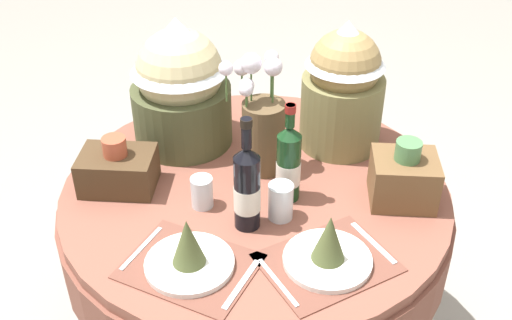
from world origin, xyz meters
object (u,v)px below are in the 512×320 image
Objects in this scene: dining_table at (255,220)px; flower_vase at (262,125)px; place_setting_right at (328,250)px; gift_tub_back_right at (344,81)px; wine_bottle_centre at (289,163)px; place_setting_left at (189,254)px; tumbler_near_right at (202,192)px; woven_basket_side_right at (404,177)px; wine_bottle_left at (247,187)px; tumbler_near_left at (281,201)px; gift_tub_back_left at (180,80)px; woven_basket_side_left at (118,169)px.

flower_vase reaches higher than dining_table.
place_setting_right is 0.64m from gift_tub_back_right.
wine_bottle_centre is at bearing -117.64° from gift_tub_back_right.
wine_bottle_centre is at bearing 52.27° from place_setting_left.
place_setting_left is 4.18× the size of tumbler_near_right.
woven_basket_side_right is (0.45, -0.03, 0.22)m from dining_table.
wine_bottle_left is (-0.02, -0.30, -0.02)m from flower_vase.
gift_tub_back_left reaches higher than tumbler_near_left.
wine_bottle_left is 1.56× the size of woven_basket_side_left.
tumbler_near_left is at bearing -162.97° from woven_basket_side_right.
wine_bottle_centre is at bearing -60.22° from flower_vase.
wine_bottle_centre reaches higher than woven_basket_side_right.
dining_table is 10.89× the size of tumbler_near_left.
wine_bottle_centre reaches higher than woven_basket_side_left.
gift_tub_back_left is (-0.28, 0.15, 0.08)m from flower_vase.
place_setting_right reaches higher than dining_table.
tumbler_near_right is at bearing -127.11° from flower_vase.
woven_basket_side_left is (-0.64, 0.30, 0.02)m from place_setting_right.
place_setting_right is 0.95× the size of gift_tub_back_right.
tumbler_near_right is at bearing -172.96° from woven_basket_side_right.
wine_bottle_centre is 1.42× the size of woven_basket_side_left.
gift_tub_back_right is (0.28, 0.46, 0.10)m from wine_bottle_left.
place_setting_left is at bearing -108.46° from flower_vase.
dining_table is at bearing -96.17° from flower_vase.
gift_tub_back_right is (0.19, 0.42, 0.18)m from tumbler_near_left.
flower_vase is at bearing 52.89° from tumbler_near_right.
woven_basket_side_left is at bearing -118.84° from gift_tub_back_left.
dining_table is 2.75× the size of gift_tub_back_left.
tumbler_near_left reaches higher than tumbler_near_right.
tumbler_near_left is 0.56m from gift_tub_back_left.
flower_vase is at bearing -27.41° from gift_tub_back_left.
tumbler_near_left is (0.07, -0.25, -0.10)m from flower_vase.
tumbler_near_right is at bearing 90.65° from place_setting_left.
place_setting_right is 0.32m from wine_bottle_centre.
flower_vase is 0.29m from tumbler_near_right.
tumbler_near_left is at bearing 24.82° from wine_bottle_left.
woven_basket_side_right is at bearing -0.25° from woven_basket_side_left.
wine_bottle_centre reaches higher than tumbler_near_left.
tumbler_near_right is 0.61m from woven_basket_side_right.
woven_basket_side_right is (0.72, -0.29, -0.15)m from gift_tub_back_left.
flower_vase is at bearing -147.57° from gift_tub_back_right.
gift_tub_back_right is at bearing 84.98° from place_setting_right.
gift_tub_back_left is at bearing 131.40° from tumbler_near_left.
tumbler_near_left is 0.50× the size of woven_basket_side_left.
gift_tub_back_right is at bearing 119.99° from woven_basket_side_right.
gift_tub_back_left reaches higher than gift_tub_back_right.
woven_basket_side_left is at bearing -176.29° from dining_table.
gift_tub_back_right reaches higher than flower_vase.
place_setting_left is 0.44m from woven_basket_side_left.
dining_table is 0.47m from woven_basket_side_left.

